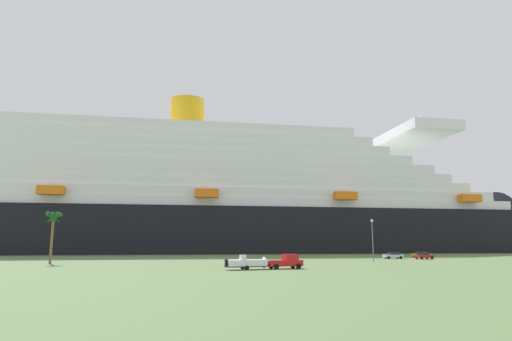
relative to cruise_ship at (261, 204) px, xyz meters
The scene contains 9 objects.
ground_plane 56.19m from the cruise_ship, 116.74° to the right, with size 600.00×600.00×0.00m, color #567042.
cruise_ship is the anchor object (origin of this frame).
pickup_truck 99.79m from the cruise_ship, 103.96° to the right, with size 5.77×2.73×2.20m.
small_boat_on_trailer 101.87m from the cruise_ship, 107.05° to the right, with size 8.27×2.52×2.15m.
palm_tree 93.40m from the cruise_ship, 131.60° to the right, with size 3.35×3.29×9.92m.
street_lamp 78.98m from the cruise_ship, 88.65° to the right, with size 0.56×0.56×8.81m.
parked_car_red_hatchback 74.12m from the cruise_ship, 73.18° to the right, with size 4.53×2.18×1.58m.
parked_car_silver_sedan 68.80m from the cruise_ship, 76.85° to the right, with size 4.90×2.72×1.58m.
parked_car_yellow_taxi 66.27m from the cruise_ship, 63.41° to the right, with size 4.86×2.56×1.58m.
Camera 1 is at (-22.22, -81.70, 4.02)m, focal length 30.02 mm.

